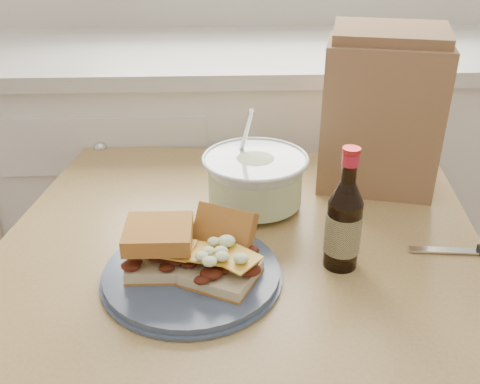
{
  "coord_description": "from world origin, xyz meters",
  "views": [
    {
      "loc": [
        -0.19,
        0.08,
        1.3
      ],
      "look_at": [
        -0.15,
        0.97,
        0.83
      ],
      "focal_mm": 40.0,
      "sensor_mm": 36.0,
      "label": 1
    }
  ],
  "objects_px": {
    "coleslaw_bowl": "(255,182)",
    "beer_bottle": "(344,223)",
    "paper_bag": "(380,117)",
    "plate": "(192,274)",
    "dining_table": "(239,295)"
  },
  "relations": [
    {
      "from": "beer_bottle",
      "to": "paper_bag",
      "type": "height_order",
      "value": "paper_bag"
    },
    {
      "from": "plate",
      "to": "coleslaw_bowl",
      "type": "bearing_deg",
      "value": 63.34
    },
    {
      "from": "dining_table",
      "to": "beer_bottle",
      "type": "relative_size",
      "value": 4.61
    },
    {
      "from": "plate",
      "to": "paper_bag",
      "type": "height_order",
      "value": "paper_bag"
    },
    {
      "from": "dining_table",
      "to": "paper_bag",
      "type": "height_order",
      "value": "paper_bag"
    },
    {
      "from": "plate",
      "to": "beer_bottle",
      "type": "xyz_separation_m",
      "value": [
        0.26,
        0.03,
        0.07
      ]
    },
    {
      "from": "coleslaw_bowl",
      "to": "beer_bottle",
      "type": "distance_m",
      "value": 0.26
    },
    {
      "from": "beer_bottle",
      "to": "paper_bag",
      "type": "xyz_separation_m",
      "value": [
        0.14,
        0.31,
        0.08
      ]
    },
    {
      "from": "coleslaw_bowl",
      "to": "beer_bottle",
      "type": "bearing_deg",
      "value": -57.94
    },
    {
      "from": "paper_bag",
      "to": "dining_table",
      "type": "bearing_deg",
      "value": -127.54
    },
    {
      "from": "dining_table",
      "to": "plate",
      "type": "bearing_deg",
      "value": -124.98
    },
    {
      "from": "dining_table",
      "to": "paper_bag",
      "type": "relative_size",
      "value": 3.21
    },
    {
      "from": "dining_table",
      "to": "plate",
      "type": "relative_size",
      "value": 3.46
    },
    {
      "from": "dining_table",
      "to": "beer_bottle",
      "type": "bearing_deg",
      "value": -10.65
    },
    {
      "from": "dining_table",
      "to": "coleslaw_bowl",
      "type": "xyz_separation_m",
      "value": [
        0.04,
        0.16,
        0.17
      ]
    }
  ]
}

